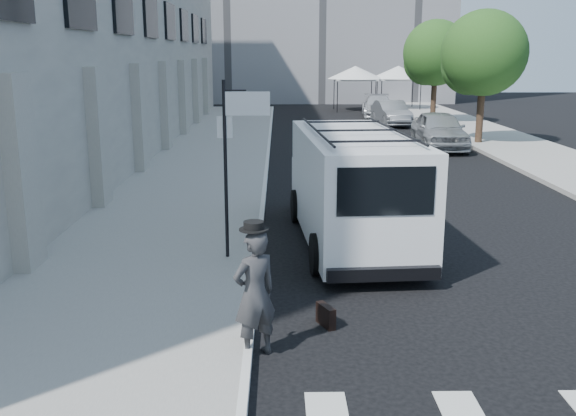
{
  "coord_description": "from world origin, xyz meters",
  "views": [
    {
      "loc": [
        -1.56,
        -9.15,
        4.15
      ],
      "look_at": [
        -1.39,
        2.57,
        1.3
      ],
      "focal_mm": 40.0,
      "sensor_mm": 36.0,
      "label": 1
    }
  ],
  "objects_px": {
    "cargo_van": "(352,186)",
    "parked_car_a": "(439,130)",
    "briefcase": "(326,316)",
    "suitcase": "(387,251)",
    "parked_car_b": "(391,113)",
    "parked_car_c": "(378,106)",
    "businessman": "(255,294)"
  },
  "relations": [
    {
      "from": "cargo_van",
      "to": "parked_car_a",
      "type": "height_order",
      "value": "cargo_van"
    },
    {
      "from": "briefcase",
      "to": "parked_car_a",
      "type": "height_order",
      "value": "parked_car_a"
    },
    {
      "from": "suitcase",
      "to": "parked_car_b",
      "type": "bearing_deg",
      "value": 96.37
    },
    {
      "from": "briefcase",
      "to": "parked_car_c",
      "type": "xyz_separation_m",
      "value": [
        5.84,
        33.21,
        0.54
      ]
    },
    {
      "from": "businessman",
      "to": "briefcase",
      "type": "xyz_separation_m",
      "value": [
        1.06,
        0.98,
        -0.74
      ]
    },
    {
      "from": "parked_car_a",
      "to": "parked_car_c",
      "type": "relative_size",
      "value": 0.99
    },
    {
      "from": "cargo_van",
      "to": "parked_car_c",
      "type": "distance_m",
      "value": 29.04
    },
    {
      "from": "parked_car_a",
      "to": "parked_car_c",
      "type": "bearing_deg",
      "value": 93.88
    },
    {
      "from": "cargo_van",
      "to": "parked_car_b",
      "type": "bearing_deg",
      "value": 74.04
    },
    {
      "from": "businessman",
      "to": "cargo_van",
      "type": "height_order",
      "value": "cargo_van"
    },
    {
      "from": "briefcase",
      "to": "cargo_van",
      "type": "relative_size",
      "value": 0.07
    },
    {
      "from": "parked_car_c",
      "to": "briefcase",
      "type": "bearing_deg",
      "value": -94.66
    },
    {
      "from": "parked_car_a",
      "to": "parked_car_c",
      "type": "distance_m",
      "value": 14.42
    },
    {
      "from": "suitcase",
      "to": "parked_car_b",
      "type": "relative_size",
      "value": 0.28
    },
    {
      "from": "businessman",
      "to": "parked_car_c",
      "type": "xyz_separation_m",
      "value": [
        6.9,
        34.19,
        -0.2
      ]
    },
    {
      "from": "parked_car_a",
      "to": "parked_car_b",
      "type": "distance_m",
      "value": 9.37
    },
    {
      "from": "suitcase",
      "to": "parked_car_b",
      "type": "xyz_separation_m",
      "value": [
        4.42,
        25.3,
        0.4
      ]
    },
    {
      "from": "parked_car_a",
      "to": "suitcase",
      "type": "bearing_deg",
      "value": -105.3
    },
    {
      "from": "briefcase",
      "to": "parked_car_a",
      "type": "xyz_separation_m",
      "value": [
        6.34,
        18.8,
        0.66
      ]
    },
    {
      "from": "businessman",
      "to": "suitcase",
      "type": "xyz_separation_m",
      "value": [
        2.48,
        3.83,
        -0.6
      ]
    },
    {
      "from": "cargo_van",
      "to": "parked_car_a",
      "type": "xyz_separation_m",
      "value": [
        5.44,
        14.2,
        -0.44
      ]
    },
    {
      "from": "suitcase",
      "to": "cargo_van",
      "type": "distance_m",
      "value": 2.05
    },
    {
      "from": "businessman",
      "to": "cargo_van",
      "type": "bearing_deg",
      "value": -142.98
    },
    {
      "from": "briefcase",
      "to": "parked_car_a",
      "type": "bearing_deg",
      "value": 46.3
    },
    {
      "from": "briefcase",
      "to": "cargo_van",
      "type": "height_order",
      "value": "cargo_van"
    },
    {
      "from": "suitcase",
      "to": "briefcase",
      "type": "bearing_deg",
      "value": -100.13
    },
    {
      "from": "briefcase",
      "to": "parked_car_c",
      "type": "bearing_deg",
      "value": 54.98
    },
    {
      "from": "suitcase",
      "to": "cargo_van",
      "type": "relative_size",
      "value": 0.18
    },
    {
      "from": "briefcase",
      "to": "cargo_van",
      "type": "bearing_deg",
      "value": 53.9
    },
    {
      "from": "businessman",
      "to": "suitcase",
      "type": "relative_size",
      "value": 1.53
    },
    {
      "from": "briefcase",
      "to": "cargo_van",
      "type": "distance_m",
      "value": 4.81
    },
    {
      "from": "parked_car_b",
      "to": "cargo_van",
      "type": "bearing_deg",
      "value": -106.48
    }
  ]
}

